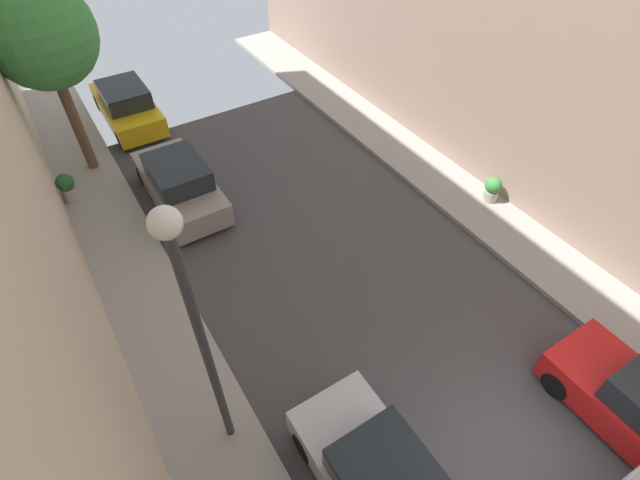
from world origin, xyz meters
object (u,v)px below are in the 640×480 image
(parked_car_left_3, at_px, (180,184))
(parked_car_left_4, at_px, (127,106))
(potted_plant_2, at_px, (492,189))
(street_tree_2, at_px, (40,34))
(potted_plant_1, at_px, (67,186))
(lamp_post, at_px, (195,319))

(parked_car_left_3, distance_m, parked_car_left_4, 5.67)
(parked_car_left_4, bearing_deg, potted_plant_2, -53.10)
(parked_car_left_4, xyz_separation_m, street_tree_2, (-2.01, -2.37, 3.93))
(street_tree_2, height_order, potted_plant_1, street_tree_2)
(parked_car_left_4, relative_size, street_tree_2, 0.69)
(parked_car_left_3, relative_size, street_tree_2, 0.69)
(potted_plant_1, xyz_separation_m, lamp_post, (1.12, -9.61, 3.51))
(potted_plant_2, bearing_deg, parked_car_left_3, 147.21)
(street_tree_2, distance_m, potted_plant_2, 13.98)
(parked_car_left_4, height_order, lamp_post, lamp_post)
(parked_car_left_3, bearing_deg, potted_plant_1, 148.43)
(lamp_post, bearing_deg, parked_car_left_3, 76.23)
(street_tree_2, height_order, lamp_post, lamp_post)
(potted_plant_2, bearing_deg, potted_plant_1, 147.54)
(potted_plant_1, relative_size, potted_plant_2, 1.10)
(street_tree_2, bearing_deg, potted_plant_1, -125.03)
(parked_car_left_3, relative_size, potted_plant_1, 4.53)
(parked_car_left_3, xyz_separation_m, lamp_post, (-1.90, -7.75, 3.44))
(parked_car_left_3, height_order, lamp_post, lamp_post)
(parked_car_left_3, height_order, parked_car_left_4, same)
(parked_car_left_4, bearing_deg, potted_plant_1, -128.41)
(potted_plant_1, bearing_deg, parked_car_left_3, -31.57)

